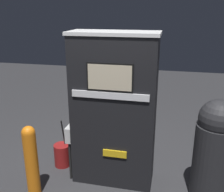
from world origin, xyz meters
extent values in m
plane|color=#2D2D30|center=(0.00, 0.00, 0.00)|extent=(14.00, 14.00, 0.00)
cube|color=black|center=(0.00, 0.22, 0.46)|extent=(1.02, 0.43, 0.91)
cube|color=black|center=(0.00, 0.22, 1.41)|extent=(1.02, 0.43, 0.99)
cube|color=silver|center=(0.00, 0.22, 1.92)|extent=(1.05, 0.46, 0.04)
cube|color=black|center=(0.00, -0.01, 1.46)|extent=(0.54, 0.01, 0.32)
cube|color=beige|center=(0.00, -0.01, 1.46)|extent=(0.50, 0.01, 0.29)
cube|color=silver|center=(0.00, -0.01, 1.24)|extent=(0.90, 0.02, 0.08)
cube|color=gold|center=(0.06, -0.01, 0.50)|extent=(0.29, 0.02, 0.09)
cube|color=silver|center=(-0.56, 0.13, 0.64)|extent=(0.09, 0.20, 0.20)
cylinder|color=black|center=(-0.56, 0.07, 0.27)|extent=(0.03, 0.03, 0.54)
cylinder|color=orange|center=(-0.88, -0.33, 0.42)|extent=(0.16, 0.16, 0.84)
sphere|color=orange|center=(-0.88, -0.33, 0.84)|extent=(0.16, 0.16, 0.16)
cylinder|color=#232326|center=(1.22, 0.12, 0.47)|extent=(0.48, 0.48, 0.94)
sphere|color=#232326|center=(1.22, 0.12, 1.02)|extent=(0.45, 0.45, 0.45)
cylinder|color=maroon|center=(-0.79, 0.34, 0.16)|extent=(0.23, 0.23, 0.33)
cylinder|color=black|center=(-0.76, 0.34, 0.52)|extent=(0.02, 0.11, 0.42)
camera|label=1|loc=(0.65, -2.75, 2.18)|focal=42.00mm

